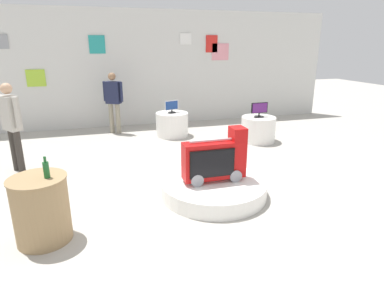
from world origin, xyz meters
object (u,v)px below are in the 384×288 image
(display_pedestal_left_rear, at_px, (258,129))
(side_table_round, at_px, (41,209))
(display_pedestal_center_rear, at_px, (172,124))
(bottle_on_side_table, at_px, (46,169))
(shopper_browsing_rear, at_px, (113,98))
(main_display_pedestal, at_px, (213,188))
(novelty_firetruck_tv, at_px, (215,160))
(shopper_browsing_near_truck, at_px, (12,121))
(tv_on_center_rear, at_px, (172,106))
(tv_on_left_rear, at_px, (259,109))

(display_pedestal_left_rear, bearing_deg, side_table_round, -145.18)
(display_pedestal_center_rear, height_order, bottle_on_side_table, bottle_on_side_table)
(shopper_browsing_rear, bearing_deg, main_display_pedestal, -73.41)
(novelty_firetruck_tv, relative_size, shopper_browsing_rear, 0.61)
(display_pedestal_center_rear, relative_size, shopper_browsing_near_truck, 0.50)
(side_table_round, height_order, shopper_browsing_near_truck, shopper_browsing_near_truck)
(display_pedestal_center_rear, bearing_deg, side_table_round, -121.27)
(tv_on_center_rear, distance_m, bottle_on_side_table, 4.92)
(tv_on_left_rear, height_order, tv_on_center_rear, tv_on_left_rear)
(main_display_pedestal, distance_m, shopper_browsing_near_truck, 3.89)
(main_display_pedestal, xyz_separation_m, display_pedestal_left_rear, (2.09, 2.55, 0.19))
(tv_on_center_rear, relative_size, shopper_browsing_near_truck, 0.23)
(tv_on_center_rear, distance_m, side_table_round, 4.97)
(main_display_pedestal, bearing_deg, tv_on_left_rear, 50.63)
(tv_on_left_rear, relative_size, shopper_browsing_rear, 0.27)
(tv_on_left_rear, height_order, shopper_browsing_near_truck, shopper_browsing_near_truck)
(display_pedestal_left_rear, height_order, shopper_browsing_rear, shopper_browsing_rear)
(main_display_pedestal, height_order, display_pedestal_left_rear, display_pedestal_left_rear)
(main_display_pedestal, distance_m, bottle_on_side_table, 2.53)
(display_pedestal_left_rear, relative_size, display_pedestal_center_rear, 0.99)
(bottle_on_side_table, xyz_separation_m, shopper_browsing_near_truck, (-0.92, 2.62, 0.04))
(tv_on_center_rear, bearing_deg, main_display_pedestal, -92.21)
(display_pedestal_left_rear, relative_size, bottle_on_side_table, 3.21)
(side_table_round, xyz_separation_m, shopper_browsing_near_truck, (-0.80, 2.59, 0.56))
(main_display_pedestal, xyz_separation_m, tv_on_left_rear, (2.09, 2.55, 0.68))
(novelty_firetruck_tv, bearing_deg, display_pedestal_left_rear, 51.00)
(tv_on_left_rear, bearing_deg, bottle_on_side_table, -144.18)
(main_display_pedestal, xyz_separation_m, side_table_round, (-2.43, -0.60, 0.30))
(tv_on_left_rear, bearing_deg, side_table_round, -145.21)
(bottle_on_side_table, height_order, shopper_browsing_rear, shopper_browsing_rear)
(display_pedestal_left_rear, relative_size, tv_on_left_rear, 1.93)
(display_pedestal_center_rear, distance_m, side_table_round, 4.96)
(novelty_firetruck_tv, height_order, tv_on_center_rear, novelty_firetruck_tv)
(shopper_browsing_rear, bearing_deg, display_pedestal_center_rear, -25.88)
(novelty_firetruck_tv, relative_size, tv_on_left_rear, 2.28)
(display_pedestal_center_rear, distance_m, shopper_browsing_rear, 1.72)
(shopper_browsing_rear, bearing_deg, display_pedestal_left_rear, -27.86)
(novelty_firetruck_tv, relative_size, display_pedestal_left_rear, 1.18)
(bottle_on_side_table, bearing_deg, shopper_browsing_near_truck, 109.35)
(main_display_pedestal, relative_size, display_pedestal_center_rear, 1.99)
(display_pedestal_left_rear, xyz_separation_m, shopper_browsing_near_truck, (-5.32, -0.56, 0.67))
(display_pedestal_center_rear, xyz_separation_m, bottle_on_side_table, (-2.45, -4.27, 0.63))
(main_display_pedestal, height_order, tv_on_center_rear, tv_on_center_rear)
(shopper_browsing_near_truck, bearing_deg, tv_on_left_rear, 5.95)
(novelty_firetruck_tv, distance_m, tv_on_left_rear, 3.29)
(main_display_pedestal, relative_size, bottle_on_side_table, 6.44)
(side_table_round, bearing_deg, tv_on_center_rear, 58.72)
(tv_on_center_rear, distance_m, shopper_browsing_near_truck, 3.76)
(shopper_browsing_near_truck, bearing_deg, novelty_firetruck_tv, -31.61)
(novelty_firetruck_tv, xyz_separation_m, display_pedestal_center_rear, (0.12, 3.65, -0.28))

